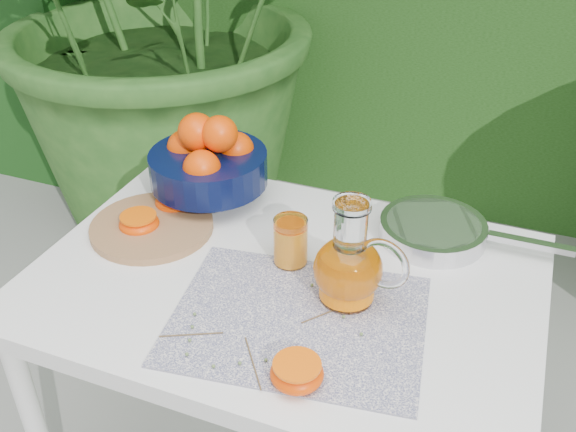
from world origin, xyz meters
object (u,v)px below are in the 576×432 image
at_px(cutting_board, 152,227).
at_px(juice_pitcher, 349,267).
at_px(white_table, 284,307).
at_px(saute_pan, 434,229).
at_px(fruit_bowl, 209,160).

relative_size(cutting_board, juice_pitcher, 1.27).
height_order(white_table, juice_pitcher, juice_pitcher).
relative_size(white_table, juice_pitcher, 4.68).
distance_m(white_table, saute_pan, 0.36).
xyz_separation_m(fruit_bowl, saute_pan, (0.53, 0.02, -0.08)).
distance_m(cutting_board, fruit_bowl, 0.20).
bearing_deg(cutting_board, white_table, -7.74).
bearing_deg(saute_pan, white_table, -136.41).
bearing_deg(saute_pan, fruit_bowl, -177.69).
height_order(cutting_board, saute_pan, saute_pan).
relative_size(fruit_bowl, saute_pan, 0.85).
bearing_deg(white_table, fruit_bowl, 141.59).
xyz_separation_m(fruit_bowl, juice_pitcher, (0.42, -0.24, -0.02)).
relative_size(white_table, fruit_bowl, 2.94).
relative_size(white_table, saute_pan, 2.49).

